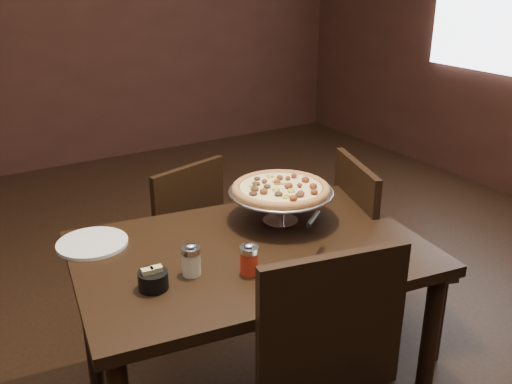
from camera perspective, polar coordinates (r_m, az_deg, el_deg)
room at (r=1.76m, az=-0.78°, el=13.12°), size 6.04×7.04×2.84m
dining_table at (r=2.04m, az=-0.47°, el=-8.06°), size 1.30×0.96×0.75m
pizza_stand at (r=2.14m, az=2.50°, el=0.29°), size 0.40×0.40×0.16m
parmesan_shaker at (r=1.82m, az=-6.50°, el=-6.78°), size 0.06×0.06×0.11m
pepper_flake_shaker at (r=1.82m, az=-0.68°, el=-6.75°), size 0.06×0.06×0.11m
packet_caddy at (r=1.78m, az=-10.26°, el=-8.62°), size 0.09×0.09×0.07m
napkin_stack at (r=1.84m, az=10.20°, el=-8.22°), size 0.18×0.18×0.01m
plate_left at (r=2.09m, az=-16.05°, el=-4.94°), size 0.25×0.25×0.01m
plate_near at (r=1.78m, az=6.62°, el=-9.20°), size 0.21×0.21×0.01m
serving_spatula at (r=1.90m, az=5.76°, el=-2.79°), size 0.15×0.15×0.02m
chair_far at (r=2.72m, az=-8.06°, el=-4.59°), size 0.49×0.49×0.85m
chair_side at (r=2.58m, az=12.01°, el=-5.64°), size 0.54×0.54×0.91m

